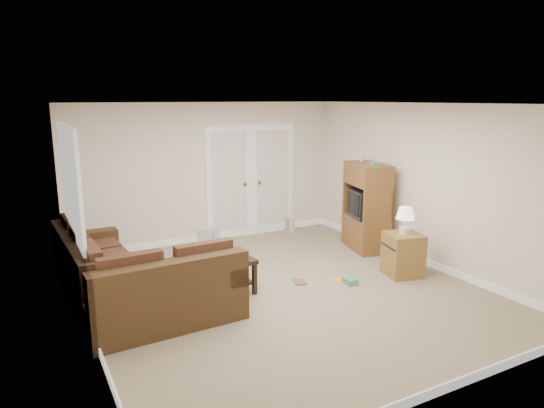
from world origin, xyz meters
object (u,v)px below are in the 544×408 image
sectional_sofa (127,282)px  tv_armoire (366,206)px  side_cabinet (403,251)px  coffee_table (219,267)px

sectional_sofa → tv_armoire: tv_armoire is taller
sectional_sofa → tv_armoire: (4.17, 0.51, 0.42)m
side_cabinet → tv_armoire: bearing=88.7°
sectional_sofa → side_cabinet: size_ratio=2.68×
tv_armoire → side_cabinet: size_ratio=1.55×
tv_armoire → side_cabinet: 1.39m
sectional_sofa → tv_armoire: size_ratio=1.72×
sectional_sofa → coffee_table: sectional_sofa is taller
sectional_sofa → side_cabinet: 3.91m
tv_armoire → side_cabinet: tv_armoire is taller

